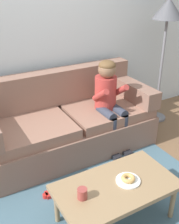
{
  "coord_description": "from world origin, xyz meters",
  "views": [
    {
      "loc": [
        -1.05,
        -1.83,
        1.97
      ],
      "look_at": [
        0.24,
        0.45,
        0.65
      ],
      "focal_mm": 43.94,
      "sensor_mm": 36.0,
      "label": 1
    }
  ],
  "objects": [
    {
      "name": "person_child",
      "position": [
        0.61,
        0.64,
        0.67
      ],
      "size": [
        0.34,
        0.58,
        1.1
      ],
      "color": "#AD3833",
      "rests_on": "ground"
    },
    {
      "name": "toy_controller",
      "position": [
        -0.35,
        0.14,
        0.03
      ],
      "size": [
        0.23,
        0.09,
        0.05
      ],
      "rotation": [
        0.0,
        0.0,
        0.4
      ],
      "color": "red",
      "rests_on": "ground"
    },
    {
      "name": "wall_back",
      "position": [
        0.0,
        1.4,
        1.4
      ],
      "size": [
        8.0,
        0.1,
        2.8
      ],
      "primitive_type": "cube",
      "color": "silver",
      "rests_on": "ground"
    },
    {
      "name": "floor_lamp",
      "position": [
        1.65,
        0.9,
        1.46
      ],
      "size": [
        0.4,
        0.4,
        1.71
      ],
      "color": "slate",
      "rests_on": "ground"
    },
    {
      "name": "plate",
      "position": [
        0.12,
        -0.42,
        0.41
      ],
      "size": [
        0.21,
        0.21,
        0.01
      ],
      "primitive_type": "cylinder",
      "color": "white",
      "rests_on": "coffee_table"
    },
    {
      "name": "area_rug",
      "position": [
        0.0,
        -0.25,
        0.01
      ],
      "size": [
        2.28,
        2.08,
        0.01
      ],
      "primitive_type": "cube",
      "color": "#476675",
      "rests_on": "ground"
    },
    {
      "name": "coffee_table",
      "position": [
        0.01,
        -0.4,
        0.36
      ],
      "size": [
        1.03,
        0.58,
        0.4
      ],
      "color": "#937551",
      "rests_on": "ground"
    },
    {
      "name": "mug",
      "position": [
        -0.3,
        -0.4,
        0.45
      ],
      "size": [
        0.08,
        0.08,
        0.09
      ],
      "primitive_type": "cylinder",
      "color": "#993D38",
      "rests_on": "coffee_table"
    },
    {
      "name": "ground",
      "position": [
        0.0,
        0.0,
        0.0
      ],
      "size": [
        10.0,
        10.0,
        0.0
      ],
      "primitive_type": "plane",
      "color": "brown"
    },
    {
      "name": "couch",
      "position": [
        0.14,
        0.85,
        0.34
      ],
      "size": [
        2.08,
        0.9,
        0.93
      ],
      "color": "#846051",
      "rests_on": "ground"
    },
    {
      "name": "donut",
      "position": [
        0.12,
        -0.42,
        0.43
      ],
      "size": [
        0.12,
        0.12,
        0.04
      ],
      "primitive_type": "torus",
      "rotation": [
        0.0,
        0.0,
        1.58
      ],
      "color": "tan",
      "rests_on": "plate"
    }
  ]
}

